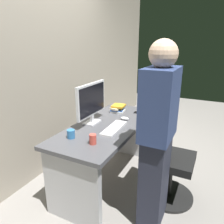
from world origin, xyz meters
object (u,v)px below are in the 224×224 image
Objects in this scene: mouse at (125,118)px; cell_phone at (140,113)px; keyboard at (114,128)px; handbag at (162,158)px; desk at (108,142)px; person_at_desk at (157,138)px; cup_by_monitor at (71,134)px; monitor at (92,101)px; cup_near_keyboard at (93,139)px; office_chair at (166,161)px; book_stack at (118,108)px.

mouse reaches higher than cell_phone.
keyboard reaches higher than handbag.
desk is at bearing 48.97° from keyboard.
person_at_desk reaches higher than cup_by_monitor.
handbag is at bearing -33.48° from keyboard.
monitor is 0.39m from keyboard.
cup_near_keyboard reaches higher than cup_by_monitor.
cup_by_monitor is at bearing 121.77° from office_chair.
keyboard is 1.93× the size of book_stack.
cup_near_keyboard is at bearing -147.69° from monitor.
cell_phone is at bearing -19.60° from desk.
handbag is at bearing 15.94° from office_chair.
book_stack is 0.29m from cell_phone.
cup_by_monitor is 1.39m from handbag.
person_at_desk is 17.67× the size of cup_near_keyboard.
desk is 1.64× the size of office_chair.
keyboard is (-0.05, -0.30, -0.25)m from monitor.
office_chair is at bearing -3.11° from person_at_desk.
person_at_desk is 0.89m from monitor.
monitor is 2.43× the size of book_stack.
monitor is at bearing 105.21° from desk.
keyboard is at bearing -99.26° from monitor.
desk is 0.81m from person_at_desk.
book_stack is at bearing 11.30° from desk.
cell_phone is at bearing 27.95° from person_at_desk.
monitor is at bearing 70.18° from person_at_desk.
handbag is (0.53, 0.15, -0.29)m from office_chair.
office_chair is 9.40× the size of mouse.
cell_phone is at bearing 44.10° from office_chair.
mouse is 0.71m from cup_near_keyboard.
cell_phone is at bearing -32.50° from monitor.
office_chair reaches higher than mouse.
desk is at bearing 11.85° from cup_near_keyboard.
office_chair is (0.03, -0.67, -0.09)m from desk.
monitor is 1.43× the size of handbag.
office_chair is 0.56m from person_at_desk.
cup_near_keyboard is 0.25m from cup_by_monitor.
cell_phone is at bearing 96.27° from handbag.
book_stack is at bearing 39.78° from mouse.
keyboard is at bearing 64.67° from person_at_desk.
mouse is 1.08× the size of cup_near_keyboard.
handbag is at bearing -48.76° from monitor.
cell_phone reaches higher than desk.
monitor is 0.73m from cell_phone.
mouse is at bearing -27.93° from desk.
cup_by_monitor reaches higher than desk.
mouse is at bearing -140.22° from book_stack.
cell_phone is at bearing -13.43° from mouse.
person_at_desk is at bearing -80.49° from cup_by_monitor.
keyboard is 4.64× the size of cup_near_keyboard.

